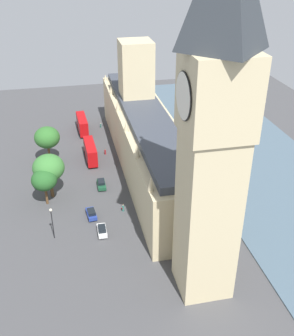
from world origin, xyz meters
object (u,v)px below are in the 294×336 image
Objects in this scene: plane_tree_kerbside at (47,138)px; plane_tree_corner at (49,168)px; double_decker_bus_opposite_hall at (82,124)px; pedestrian_leading at (105,152)px; car_blue_far_end at (91,213)px; plane_tree_slot_11 at (50,171)px; pedestrian_midblock at (101,125)px; parliament_building at (145,134)px; car_dark_green_trailing at (101,184)px; car_white_near_tower at (102,230)px; street_lamp_slot_12 at (52,218)px; clock_tower at (215,125)px; double_decker_bus_by_river_gate at (90,151)px; plane_tree_slot_10 at (44,180)px; pedestrian_under_trees at (123,208)px.

plane_tree_corner reaches higher than plane_tree_kerbside.
double_decker_bus_opposite_hall is 16.88m from pedestrian_leading.
plane_tree_slot_11 is at bearing 123.22° from car_blue_far_end.
parliament_building is at bearing 126.03° from pedestrian_midblock.
double_decker_bus_opposite_hall is at bearing -105.59° from plane_tree_corner.
car_dark_green_trailing is 1.00× the size of car_blue_far_end.
double_decker_bus_opposite_hall reaches higher than car_white_near_tower.
car_blue_far_end is 2.77× the size of pedestrian_leading.
pedestrian_leading is at bearing -99.44° from car_dark_green_trailing.
plane_tree_corner is at bearing 123.02° from car_blue_far_end.
plane_tree_slot_11 is 15.20m from street_lamp_slot_12.
clock_tower is 73.52m from double_decker_bus_opposite_hall.
car_white_near_tower is at bearing 175.73° from street_lamp_slot_12.
car_white_near_tower is at bearing 62.03° from parliament_building.
clock_tower is at bearing 100.20° from double_decker_bus_opposite_hall.
plane_tree_slot_10 reaches higher than double_decker_bus_by_river_gate.
pedestrian_leading is at bearing 82.08° from car_white_near_tower.
pedestrian_leading is at bearing -127.79° from plane_tree_slot_11.
street_lamp_slot_12 reaches higher than double_decker_bus_by_river_gate.
pedestrian_leading is (-2.93, -16.60, -0.18)m from car_dark_green_trailing.
plane_tree_slot_11 reaches higher than street_lamp_slot_12.
plane_tree_kerbside is (14.64, 1.72, 6.52)m from pedestrian_leading.
plane_tree_corner reaches higher than double_decker_bus_opposite_hall.
pedestrian_midblock is at bearing -70.91° from parliament_building.
plane_tree_slot_11 is (11.20, 1.63, 5.86)m from car_dark_green_trailing.
double_decker_bus_opposite_hall is 2.59× the size of car_white_near_tower.
plane_tree_slot_10 reaches higher than pedestrian_under_trees.
car_white_near_tower is 0.47× the size of plane_tree_slot_11.
parliament_building is 27.70m from double_decker_bus_opposite_hall.
double_decker_bus_opposite_hall is 50.08m from car_white_near_tower.
plane_tree_corner is at bearing -89.06° from street_lamp_slot_12.
parliament_building reaches higher than plane_tree_kerbside.
car_white_near_tower is (0.71, 31.45, -1.75)m from double_decker_bus_by_river_gate.
street_lamp_slot_12 is (23.62, 26.33, -3.34)m from parliament_building.
clock_tower is at bearing 116.65° from plane_tree_kerbside.
pedestrian_under_trees reaches higher than pedestrian_leading.
pedestrian_midblock is (9.19, -69.07, -28.51)m from clock_tower.
double_decker_bus_opposite_hall is 35.59m from plane_tree_corner.
car_dark_green_trailing is 19.96m from plane_tree_kerbside.
pedestrian_leading is 0.23× the size of street_lamp_slot_12.
car_dark_green_trailing is (12.96, -34.27, -28.29)m from clock_tower.
plane_tree_corner is (24.36, -32.94, -21.85)m from clock_tower.
car_dark_green_trailing reaches higher than pedestrian_leading.
clock_tower is 46.29m from car_dark_green_trailing.
plane_tree_slot_10 is at bearing -116.99° from pedestrian_leading.
car_dark_green_trailing is 0.51× the size of plane_tree_slot_10.
clock_tower is 5.34× the size of double_decker_bus_by_river_gate.
double_decker_bus_by_river_gate is at bearing 88.84° from car_white_near_tower.
double_decker_bus_opposite_hall is 44.02m from car_blue_far_end.
street_lamp_slot_12 is at bearing 96.02° from plane_tree_slot_10.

